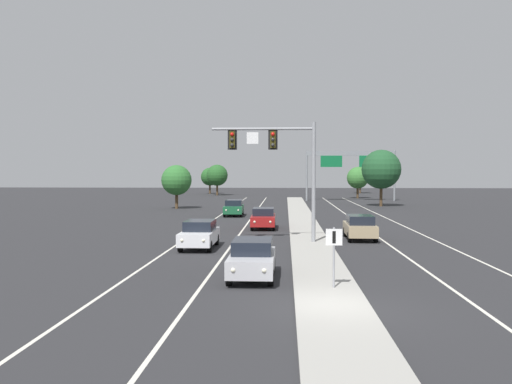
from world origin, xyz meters
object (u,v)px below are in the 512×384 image
median_sign_post (334,248)px  car_oncoming_silver (252,258)px  tree_far_right_b (358,178)px  tree_far_right_a (381,169)px  car_receding_tan (360,227)px  tree_far_right_c (360,176)px  overhead_signal_mast (281,156)px  car_oncoming_white (199,234)px  tree_far_left_a (217,175)px  car_oncoming_red (263,218)px  highway_sign_gantry (351,160)px  tree_far_left_b (210,177)px  car_oncoming_green (234,208)px  tree_far_left_c (177,180)px

median_sign_post → car_oncoming_silver: median_sign_post is taller
tree_far_right_b → tree_far_right_a: tree_far_right_a is taller
car_receding_tan → tree_far_right_c: tree_far_right_c is taller
car_oncoming_silver → tree_far_right_c: tree_far_right_c is taller
overhead_signal_mast → car_oncoming_white: overhead_signal_mast is taller
car_oncoming_silver → car_receding_tan: size_ratio=0.99×
tree_far_left_a → car_oncoming_red: bearing=-79.5°
highway_sign_gantry → tree_far_left_a: 28.70m
median_sign_post → tree_far_left_b: 89.58m
median_sign_post → car_oncoming_green: (-6.84, 33.94, -0.77)m
car_oncoming_silver → tree_far_right_b: tree_far_right_b is taller
car_oncoming_red → tree_far_right_c: size_ratio=0.83×
tree_far_right_c → tree_far_left_c: bearing=-120.2°
car_oncoming_white → tree_far_right_b: tree_far_right_b is taller
car_oncoming_white → car_oncoming_red: same height
tree_far_right_b → tree_far_left_a: (-24.35, 10.00, 0.34)m
car_oncoming_white → median_sign_post: bearing=-58.9°
median_sign_post → car_receding_tan: size_ratio=0.49×
median_sign_post → car_oncoming_red: 22.35m
tree_far_left_c → car_receding_tan: bearing=-58.4°
highway_sign_gantry → tree_far_left_a: bearing=141.1°
car_oncoming_white → tree_far_right_c: bearing=76.1°
car_oncoming_white → tree_far_left_a: 70.18m
tree_far_left_c → tree_far_right_a: 25.47m
car_oncoming_green → tree_far_right_b: 40.57m
tree_far_left_b → tree_far_right_a: tree_far_right_a is taller
median_sign_post → highway_sign_gantry: highway_sign_gantry is taller
tree_far_left_c → tree_far_right_b: size_ratio=1.00×
car_oncoming_green → car_receding_tan: 20.84m
median_sign_post → tree_far_left_a: 82.03m
car_oncoming_red → tree_far_left_a: 59.74m
overhead_signal_mast → tree_far_left_a: overhead_signal_mast is taller
median_sign_post → tree_far_right_b: tree_far_right_b is taller
tree_far_left_c → median_sign_post: bearing=-71.8°
tree_far_right_b → tree_far_left_a: size_ratio=0.91×
car_oncoming_red → tree_far_left_b: 67.29m
tree_far_left_c → tree_far_right_b: bearing=47.2°
highway_sign_gantry → tree_far_left_c: 29.33m
car_oncoming_silver → tree_far_right_b: (13.17, 68.34, 2.52)m
car_oncoming_white → tree_far_right_a: 42.45m
car_oncoming_silver → highway_sign_gantry: (11.06, 60.38, 5.34)m
median_sign_post → car_oncoming_red: size_ratio=0.49×
car_oncoming_white → car_oncoming_red: bearing=73.8°
tree_far_right_a → tree_far_right_c: tree_far_right_a is taller
tree_far_left_c → tree_far_right_b: 36.22m
median_sign_post → tree_far_right_b: size_ratio=0.43×
overhead_signal_mast → car_oncoming_white: (-4.64, -2.16, -4.47)m
median_sign_post → tree_far_right_c: (13.32, 91.99, 1.93)m
overhead_signal_mast → median_sign_post: overhead_signal_mast is taller
car_oncoming_white → car_oncoming_silver: bearing=-67.7°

